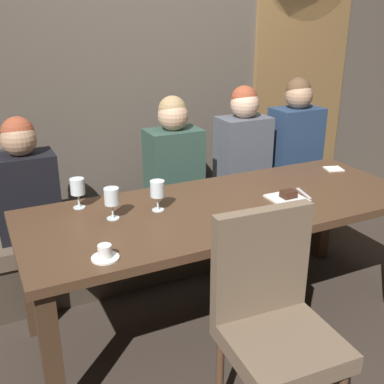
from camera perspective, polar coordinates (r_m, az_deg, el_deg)
The scene contains 17 objects.
ground at distance 2.90m, azimuth 3.79°, elevation -15.15°, with size 9.00×9.00×0.00m, color #382D26.
back_wall_tiled at distance 3.45m, azimuth -6.03°, elevation 17.52°, with size 6.00×0.12×3.00m, color brown.
arched_door at distance 4.07m, azimuth 13.30°, elevation 15.72°, with size 0.90×0.05×2.55m.
dining_table at distance 2.56m, azimuth 4.14°, elevation -3.31°, with size 2.20×0.84×0.74m.
banquette_bench at distance 3.31m, azimuth -2.08°, elevation -5.48°, with size 2.50×0.44×0.45m.
chair_near_side at distance 2.00m, azimuth 9.89°, elevation -14.43°, with size 0.46×0.46×0.98m.
diner_redhead at distance 2.88m, azimuth -19.90°, elevation 1.21°, with size 0.36×0.24×0.72m.
diner_bearded at distance 3.10m, azimuth -2.30°, elevation 4.30°, with size 0.36×0.24×0.77m.
diner_far_end at distance 3.36m, azimuth 6.28°, elevation 5.76°, with size 0.36×0.24×0.80m.
diner_near_end at distance 3.57m, azimuth 12.60°, elevation 6.59°, with size 0.36×0.24×0.83m.
wine_glass_center_back at distance 2.51m, azimuth -13.91°, elevation 0.50°, with size 0.08×0.08×0.16m.
wine_glass_far_right at distance 2.34m, azimuth -9.85°, elevation -0.63°, with size 0.08×0.08×0.16m.
wine_glass_near_right at distance 2.41m, azimuth -4.28°, elevation 0.30°, with size 0.08×0.08×0.16m.
espresso_cup at distance 2.00m, azimuth -10.66°, elevation -7.41°, with size 0.12×0.12×0.06m.
dessert_plate at distance 2.64m, azimuth 11.64°, elevation -0.59°, with size 0.19×0.19×0.05m.
fork_on_table at distance 2.74m, azimuth 13.57°, elevation -0.15°, with size 0.02×0.17×0.01m, color silver.
folded_napkin at distance 3.23m, azimuth 17.02°, elevation 2.75°, with size 0.11×0.10×0.01m, color silver.
Camera 1 is at (-1.18, -2.02, 1.71)m, focal length 43.34 mm.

